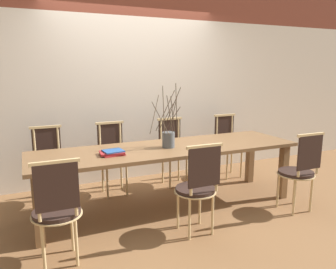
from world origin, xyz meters
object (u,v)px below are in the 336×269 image
(book_stack, at_px, (112,153))
(dining_table, at_px, (168,154))
(chair_near_center, at_px, (300,169))
(vase_centerpiece, at_px, (169,138))
(chair_far_center, at_px, (173,149))

(book_stack, bearing_deg, dining_table, 6.77)
(dining_table, xyz_separation_m, chair_near_center, (1.33, -0.73, -0.14))
(chair_near_center, relative_size, vase_centerpiece, 1.28)
(chair_near_center, relative_size, chair_far_center, 1.00)
(chair_far_center, bearing_deg, dining_table, 61.08)
(dining_table, bearing_deg, chair_near_center, -28.55)
(chair_near_center, height_order, book_stack, chair_near_center)
(vase_centerpiece, bearing_deg, dining_table, 103.16)
(dining_table, xyz_separation_m, book_stack, (-0.68, -0.08, 0.11))
(dining_table, distance_m, book_stack, 0.70)
(dining_table, distance_m, chair_near_center, 1.53)
(vase_centerpiece, distance_m, book_stack, 0.70)
(chair_near_center, xyz_separation_m, chair_far_center, (-0.93, 1.45, 0.00))
(chair_near_center, bearing_deg, dining_table, 151.45)
(vase_centerpiece, xyz_separation_m, book_stack, (-0.69, -0.07, -0.09))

